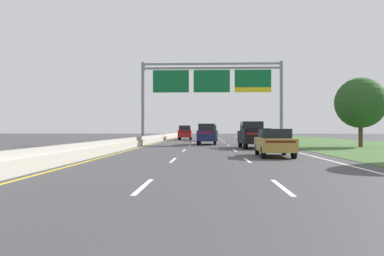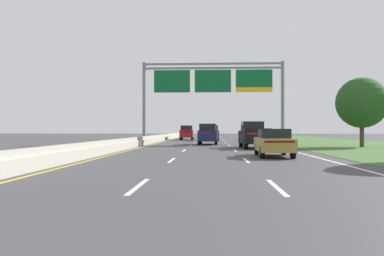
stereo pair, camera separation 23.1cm
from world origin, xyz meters
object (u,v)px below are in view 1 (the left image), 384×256
overhead_sign_gantry (212,85)px  roadside_tree_mid (361,103)px  pickup_truck_black (253,135)px  car_red_left_lane_suv (185,132)px  car_navy_centre_lane_suv (207,134)px  car_darkgreen_centre_lane_suv (210,133)px  car_gold_right_lane_sedan (274,142)px

overhead_sign_gantry → roadside_tree_mid: 14.83m
pickup_truck_black → car_red_left_lane_suv: pickup_truck_black is taller
car_red_left_lane_suv → car_navy_centre_lane_suv: 17.74m
car_red_left_lane_suv → car_navy_centre_lane_suv: bearing=-170.1°
overhead_sign_gantry → pickup_truck_black: 10.99m
car_darkgreen_centre_lane_suv → overhead_sign_gantry: bearing=179.3°
car_red_left_lane_suv → roadside_tree_mid: size_ratio=0.78×
car_red_left_lane_suv → car_gold_right_lane_sedan: size_ratio=1.07×
pickup_truck_black → car_darkgreen_centre_lane_suv: pickup_truck_black is taller
car_navy_centre_lane_suv → roadside_tree_mid: 14.74m
overhead_sign_gantry → car_gold_right_lane_sedan: 20.23m
overhead_sign_gantry → roadside_tree_mid: overhead_sign_gantry is taller
car_navy_centre_lane_suv → car_gold_right_lane_sedan: size_ratio=1.07×
car_darkgreen_centre_lane_suv → roadside_tree_mid: size_ratio=0.79×
car_red_left_lane_suv → car_gold_right_lane_sedan: bearing=-169.3°
car_red_left_lane_suv → car_navy_centre_lane_suv: same height
pickup_truck_black → car_red_left_lane_suv: size_ratio=1.15×
overhead_sign_gantry → pickup_truck_black: overhead_sign_gantry is taller
overhead_sign_gantry → pickup_truck_black: (3.30, -9.12, -5.17)m
pickup_truck_black → car_navy_centre_lane_suv: 8.62m
car_darkgreen_centre_lane_suv → car_red_left_lane_suv: bearing=35.8°
overhead_sign_gantry → car_red_left_lane_suv: bearing=103.2°
pickup_truck_black → roadside_tree_mid: (9.54, 2.09, 2.76)m
overhead_sign_gantry → car_gold_right_lane_sedan: (3.34, -19.20, -5.42)m
pickup_truck_black → car_gold_right_lane_sedan: bearing=178.7°
car_red_left_lane_suv → car_gold_right_lane_sedan: (7.10, -35.26, -0.28)m
pickup_truck_black → car_navy_centre_lane_suv: bearing=24.6°
car_gold_right_lane_sedan → roadside_tree_mid: 15.73m
car_gold_right_lane_sedan → car_red_left_lane_suv: bearing=12.4°
pickup_truck_black → car_red_left_lane_suv: (-7.06, 25.17, 0.02)m
car_red_left_lane_suv → car_darkgreen_centre_lane_suv: size_ratio=0.99×
car_red_left_lane_suv → car_navy_centre_lane_suv: size_ratio=0.99×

